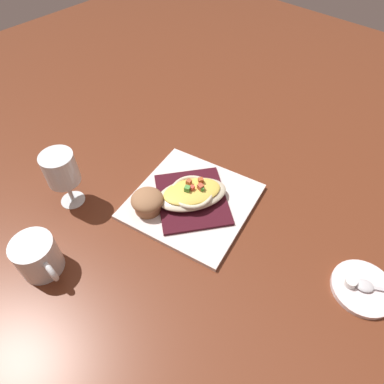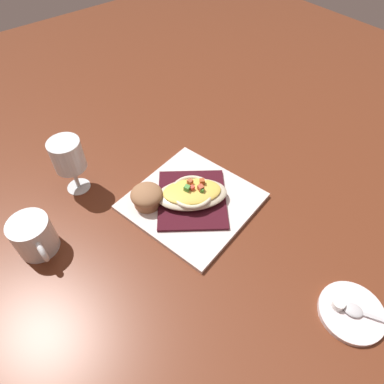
% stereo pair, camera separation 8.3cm
% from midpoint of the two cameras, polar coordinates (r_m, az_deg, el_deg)
% --- Properties ---
extents(ground_plane, '(2.60, 2.60, 0.00)m').
position_cam_midpoint_polar(ground_plane, '(0.86, -2.75, -1.99)').
color(ground_plane, brown).
extents(square_plate, '(0.34, 0.34, 0.01)m').
position_cam_midpoint_polar(square_plate, '(0.86, -2.77, -1.74)').
color(square_plate, white).
rests_on(square_plate, ground_plane).
extents(folded_napkin, '(0.25, 0.25, 0.01)m').
position_cam_midpoint_polar(folded_napkin, '(0.85, -2.79, -1.33)').
color(folded_napkin, '#3E101A').
rests_on(folded_napkin, square_plate).
extents(gratin_dish, '(0.18, 0.20, 0.05)m').
position_cam_midpoint_polar(gratin_dish, '(0.83, -2.84, -0.35)').
color(gratin_dish, beige).
rests_on(gratin_dish, folded_napkin).
extents(muffin, '(0.08, 0.08, 0.05)m').
position_cam_midpoint_polar(muffin, '(0.83, -10.35, -1.76)').
color(muffin, '#9C6441').
rests_on(muffin, square_plate).
extents(coffee_mug, '(0.12, 0.09, 0.09)m').
position_cam_midpoint_polar(coffee_mug, '(0.81, -27.10, -9.96)').
color(coffee_mug, silver).
rests_on(coffee_mug, ground_plane).
extents(stemmed_glass, '(0.08, 0.08, 0.15)m').
position_cam_midpoint_polar(stemmed_glass, '(0.86, -23.68, 3.07)').
color(stemmed_glass, white).
rests_on(stemmed_glass, ground_plane).
extents(creamer_saucer, '(0.13, 0.13, 0.01)m').
position_cam_midpoint_polar(creamer_saucer, '(0.79, 24.00, -14.71)').
color(creamer_saucer, white).
rests_on(creamer_saucer, ground_plane).
extents(spoon, '(0.09, 0.06, 0.01)m').
position_cam_midpoint_polar(spoon, '(0.79, 24.49, -14.38)').
color(spoon, silver).
rests_on(spoon, creamer_saucer).
extents(creamer_cup_0, '(0.02, 0.02, 0.02)m').
position_cam_midpoint_polar(creamer_cup_0, '(0.78, 22.22, -14.04)').
color(creamer_cup_0, white).
rests_on(creamer_cup_0, creamer_saucer).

